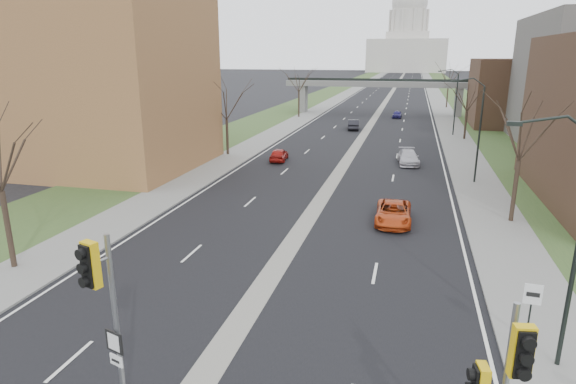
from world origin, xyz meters
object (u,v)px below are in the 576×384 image
at_px(car_left_near, 279,154).
at_px(car_right_far, 397,114).
at_px(car_left_far, 353,125).
at_px(car_right_mid, 408,157).
at_px(speed_limit_sign, 531,306).
at_px(car_right_near, 393,213).
at_px(signal_pole_median, 103,298).
at_px(signal_pole_right, 500,383).

bearing_deg(car_left_near, car_right_far, -110.36).
xyz_separation_m(car_left_far, car_right_mid, (8.18, -21.91, -0.05)).
height_order(speed_limit_sign, car_right_near, speed_limit_sign).
relative_size(signal_pole_median, car_right_near, 1.21).
bearing_deg(car_right_mid, car_left_near, -178.46).
bearing_deg(car_left_near, car_left_far, -106.74).
xyz_separation_m(signal_pole_median, car_left_near, (-5.12, 36.71, -3.43)).
height_order(speed_limit_sign, car_left_far, speed_limit_sign).
relative_size(signal_pole_median, car_right_mid, 1.23).
distance_m(car_right_near, car_right_mid, 18.29).
bearing_deg(car_right_mid, car_right_near, -98.08).
relative_size(car_right_near, car_right_far, 1.32).
distance_m(car_left_near, car_right_far, 40.44).
height_order(signal_pole_median, car_left_far, signal_pole_median).
xyz_separation_m(car_right_mid, car_right_far, (-2.45, 37.32, -0.06)).
bearing_deg(signal_pole_median, speed_limit_sign, 45.03).
height_order(car_left_far, car_right_far, car_left_far).
xyz_separation_m(car_left_near, car_right_mid, (12.96, 1.72, 0.03)).
xyz_separation_m(speed_limit_sign, car_left_near, (-17.57, 30.21, -1.37)).
distance_m(car_left_far, car_right_far, 16.44).
height_order(signal_pole_median, car_right_far, signal_pole_median).
distance_m(car_right_near, car_right_far, 55.63).
height_order(signal_pole_median, car_right_mid, signal_pole_median).
bearing_deg(car_left_far, signal_pole_right, 92.64).
bearing_deg(car_right_mid, speed_limit_sign, -87.82).
relative_size(car_left_near, car_right_near, 0.80).
distance_m(signal_pole_right, car_right_mid, 38.98).
height_order(car_left_near, car_left_far, car_left_far).
distance_m(car_right_mid, car_right_far, 37.40).
distance_m(signal_pole_right, car_left_near, 40.24).
bearing_deg(car_left_far, car_left_near, 71.32).
distance_m(signal_pole_median, car_left_near, 37.23).
bearing_deg(speed_limit_sign, car_right_far, 99.37).
bearing_deg(signal_pole_right, car_right_mid, 83.40).
bearing_deg(car_right_far, car_right_near, -85.82).
distance_m(speed_limit_sign, car_right_near, 14.70).
height_order(signal_pole_right, car_left_near, signal_pole_right).
relative_size(signal_pole_right, car_right_mid, 1.15).
height_order(car_left_near, car_right_near, car_right_near).
bearing_deg(signal_pole_median, signal_pole_right, 15.41).
distance_m(speed_limit_sign, car_right_far, 69.63).
bearing_deg(signal_pole_median, car_right_far, 103.40).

